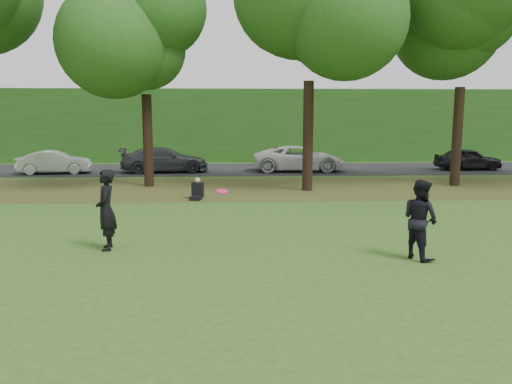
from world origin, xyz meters
TOP-DOWN VIEW (x-y plane):
  - ground at (0.00, 0.00)m, footprint 120.00×120.00m
  - leaf_litter at (0.00, 13.00)m, footprint 60.00×7.00m
  - street at (0.00, 21.00)m, footprint 70.00×7.00m
  - far_hedge at (0.00, 27.00)m, footprint 70.00×3.00m
  - player_left at (-2.21, 3.00)m, footprint 0.59×0.78m
  - player_right at (4.97, 1.90)m, footprint 0.98×1.07m
  - parked_cars at (-1.35, 19.61)m, footprint 37.63×2.80m
  - frisbee at (0.56, 2.66)m, footprint 0.34×0.34m
  - seated_person at (-0.57, 10.23)m, footprint 0.53×0.79m
  - tree_line at (-0.34, 12.94)m, footprint 55.30×7.90m

SIDE VIEW (x-z plane):
  - ground at x=0.00m, z-range 0.00..0.00m
  - leaf_litter at x=0.00m, z-range 0.00..0.01m
  - street at x=0.00m, z-range 0.00..0.02m
  - seated_person at x=-0.57m, z-range -0.10..0.73m
  - parked_cars at x=-1.35m, z-range -0.02..1.44m
  - player_right at x=4.97m, z-range 0.00..1.79m
  - player_left at x=-2.21m, z-range 0.00..1.93m
  - frisbee at x=0.56m, z-range 1.39..1.49m
  - far_hedge at x=0.00m, z-range 0.00..5.00m
  - tree_line at x=-0.34m, z-range 1.69..14.00m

